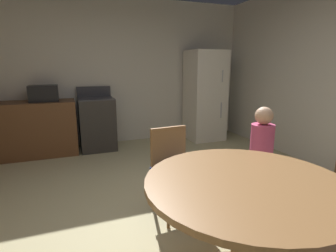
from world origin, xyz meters
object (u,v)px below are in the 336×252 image
object	(u,v)px
oven_range	(97,123)
person_child	(261,158)
refrigerator	(205,96)
chair_north	(173,166)
dining_table	(245,202)
microwave	(44,93)

from	to	relation	value
oven_range	person_child	distance (m)	3.06
refrigerator	chair_north	xyz separation A→B (m)	(-1.64, -2.41, -0.38)
refrigerator	dining_table	size ratio (longest dim) A/B	1.36
dining_table	oven_range	bearing A→B (deg)	99.35
dining_table	person_child	size ratio (longest dim) A/B	1.19
dining_table	chair_north	xyz separation A→B (m)	(-0.09, 1.01, -0.11)
microwave	dining_table	distance (m)	3.76
oven_range	person_child	bearing A→B (deg)	-65.26
oven_range	refrigerator	xyz separation A→B (m)	(2.12, -0.05, 0.41)
oven_range	dining_table	size ratio (longest dim) A/B	0.85
oven_range	dining_table	xyz separation A→B (m)	(0.57, -3.48, 0.14)
refrigerator	microwave	xyz separation A→B (m)	(-2.93, 0.05, 0.15)
oven_range	person_child	xyz separation A→B (m)	(1.28, -2.77, 0.11)
refrigerator	person_child	size ratio (longest dim) A/B	1.61
microwave	dining_table	world-z (taller)	microwave
chair_north	refrigerator	bearing A→B (deg)	140.59
chair_north	person_child	distance (m)	0.86
oven_range	chair_north	size ratio (longest dim) A/B	1.26
refrigerator	microwave	distance (m)	2.94
dining_table	person_child	bearing A→B (deg)	44.87
oven_range	microwave	bearing A→B (deg)	-179.75
microwave	person_child	world-z (taller)	microwave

